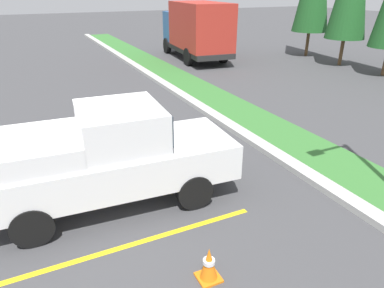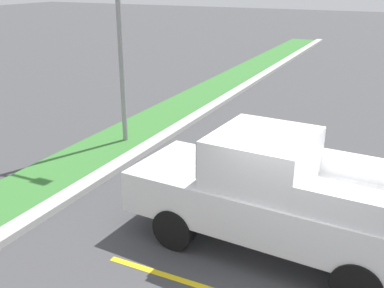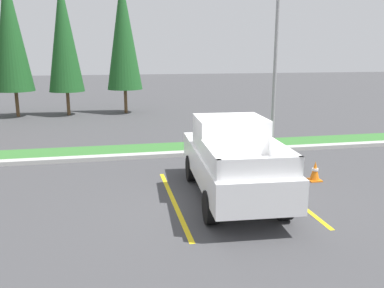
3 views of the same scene
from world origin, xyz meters
The scene contains 8 objects.
ground_plane centered at (0.00, 0.00, 0.00)m, with size 120.00×120.00×0.00m, color #424244.
parking_line_near centered at (-1.11, 0.47, 0.00)m, with size 0.12×4.80×0.01m, color yellow.
parking_line_far centered at (1.99, 0.47, 0.00)m, with size 0.12×4.80×0.01m, color yellow.
curb_strip centered at (0.00, 5.00, 0.07)m, with size 56.00×0.40×0.15m, color #B2B2AD.
grass_median centered at (0.00, 6.10, 0.03)m, with size 56.00×1.80×0.06m, color #387533.
pickup_truck_main centered at (0.45, 0.52, 1.04)m, with size 2.23×5.34×2.10m.
cargo_truck_distant centered at (-13.23, 9.19, 1.85)m, with size 6.99×3.06×3.40m.
traffic_cone centered at (3.30, 1.29, 0.29)m, with size 0.36×0.36×0.60m.
Camera 1 is at (6.98, -0.76, 4.26)m, focal length 32.76 mm.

